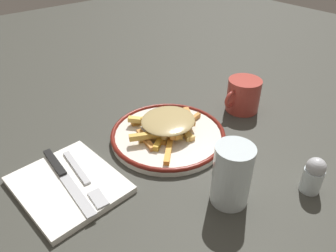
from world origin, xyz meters
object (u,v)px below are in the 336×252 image
at_px(knife, 63,174).
at_px(salt_shaker, 313,175).
at_px(water_glass, 232,175).
at_px(plate, 168,135).
at_px(fork, 83,177).
at_px(coffee_mug, 243,95).
at_px(napkin, 68,184).
at_px(fries_heap, 167,124).

distance_m(knife, salt_shaker, 0.46).
bearing_deg(salt_shaker, water_glass, -30.93).
distance_m(plate, water_glass, 0.22).
relative_size(fork, coffee_mug, 1.61).
relative_size(plate, coffee_mug, 2.34).
xyz_separation_m(fork, knife, (0.03, -0.03, 0.00)).
distance_m(napkin, water_glass, 0.30).
bearing_deg(fries_heap, fork, 4.08).
height_order(coffee_mug, salt_shaker, coffee_mug).
bearing_deg(knife, napkin, 87.51).
distance_m(knife, coffee_mug, 0.47).
height_order(fork, coffee_mug, coffee_mug).
relative_size(fries_heap, water_glass, 1.70).
bearing_deg(fork, fries_heap, -175.92).
bearing_deg(coffee_mug, fries_heap, -7.29).
relative_size(napkin, knife, 0.93).
bearing_deg(coffee_mug, salt_shaker, 64.37).
relative_size(fries_heap, napkin, 1.00).
height_order(napkin, salt_shaker, salt_shaker).
height_order(water_glass, salt_shaker, water_glass).
xyz_separation_m(napkin, coffee_mug, (-0.47, 0.03, 0.04)).
height_order(knife, water_glass, water_glass).
bearing_deg(coffee_mug, fork, -1.74).
distance_m(water_glass, salt_shaker, 0.16).
height_order(napkin, fork, fork).
xyz_separation_m(napkin, knife, (-0.00, -0.02, 0.01)).
bearing_deg(plate, fork, 2.31).
xyz_separation_m(plate, napkin, (0.24, -0.00, -0.00)).
xyz_separation_m(plate, fork, (0.21, 0.01, 0.00)).
relative_size(knife, coffee_mug, 1.92).
height_order(plate, knife, same).
xyz_separation_m(fork, coffee_mug, (-0.44, 0.01, 0.03)).
height_order(napkin, water_glass, water_glass).
xyz_separation_m(napkin, salt_shaker, (-0.34, 0.29, 0.03)).
bearing_deg(salt_shaker, fork, -41.93).
bearing_deg(salt_shaker, fries_heap, -71.91).
height_order(plate, napkin, plate).
xyz_separation_m(fries_heap, napkin, (0.24, 0.00, -0.03)).
relative_size(plate, water_glass, 2.21).
distance_m(napkin, fork, 0.03).
height_order(water_glass, coffee_mug, water_glass).
distance_m(water_glass, coffee_mug, 0.32).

